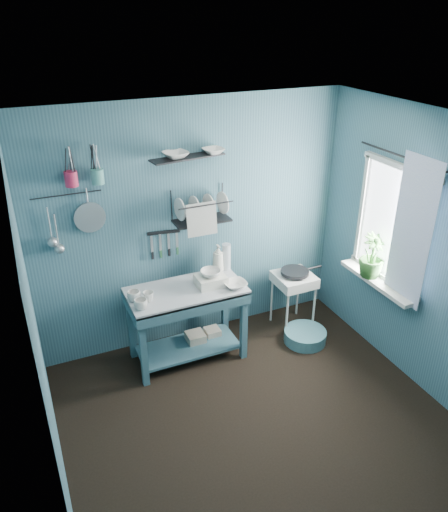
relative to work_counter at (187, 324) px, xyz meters
name	(u,v)px	position (x,y,z in m)	size (l,w,h in m)	color
floor	(258,422)	(0.24, -1.09, -0.40)	(3.20, 3.20, 0.00)	black
ceiling	(271,130)	(0.24, -1.09, 2.10)	(3.20, 3.20, 0.00)	silver
wall_back	(193,226)	(0.24, 0.41, 0.85)	(3.20, 3.20, 0.00)	#315766
wall_front	(403,440)	(0.24, -2.59, 0.85)	(3.20, 3.20, 0.00)	#315766
wall_left	(40,351)	(-1.36, -1.09, 0.85)	(3.00, 3.00, 0.00)	#315766
wall_right	(427,259)	(1.84, -1.09, 0.85)	(3.00, 3.00, 0.00)	#315766
work_counter	(187,324)	(0.00, 0.00, 0.00)	(1.12, 0.56, 0.79)	#2D525F
mug_left	(141,304)	(-0.48, -0.16, 0.45)	(0.12, 0.12, 0.10)	silver
mug_mid	(149,297)	(-0.38, -0.06, 0.44)	(0.10, 0.10, 0.09)	silver
mug_right	(134,296)	(-0.50, 0.00, 0.45)	(0.12, 0.12, 0.10)	silver
wash_tub	(211,280)	(0.25, -0.02, 0.45)	(0.28, 0.22, 0.10)	beige
tub_bowl	(211,273)	(0.25, -0.02, 0.53)	(0.20, 0.20, 0.06)	silver
soap_bottle	(218,259)	(0.42, 0.20, 0.55)	(0.12, 0.12, 0.30)	beige
water_bottle	(226,257)	(0.52, 0.22, 0.54)	(0.09, 0.09, 0.28)	#A9B3BD
counter_bowl	(235,285)	(0.45, -0.15, 0.42)	(0.22, 0.22, 0.05)	silver
hotplate_stand	(293,300)	(1.25, 0.07, -0.08)	(0.40, 0.40, 0.64)	beige
frying_pan	(295,272)	(1.25, 0.07, 0.28)	(0.30, 0.30, 0.04)	black
knife_strip	(164,232)	(-0.07, 0.38, 0.85)	(0.32, 0.02, 0.03)	black
dish_rack	(202,206)	(0.29, 0.28, 1.10)	(0.55, 0.24, 0.32)	black
upper_shelf	(188,157)	(0.17, 0.31, 1.58)	(0.70, 0.18, 0.01)	black
shelf_bowl_left	(175,147)	(0.06, 0.31, 1.69)	(0.22, 0.22, 0.06)	silver
shelf_bowl_right	(213,146)	(0.43, 0.31, 1.65)	(0.20, 0.20, 0.05)	silver
utensil_cup_magenta	(71,179)	(-0.87, 0.33, 1.51)	(0.11, 0.11, 0.13)	#B62145
utensil_cup_teal	(97,176)	(-0.65, 0.33, 1.50)	(0.11, 0.11, 0.13)	teal
colander	(90,217)	(-0.75, 0.36, 1.12)	(0.28, 0.28, 0.03)	#A8ACB1
ladle_outer	(49,223)	(-1.10, 0.37, 1.12)	(0.01, 0.01, 0.30)	#A8ACB1
ladle_inner	(56,230)	(-1.05, 0.37, 1.05)	(0.01, 0.01, 0.30)	#A8ACB1
hook_rail	(66,195)	(-0.92, 0.38, 1.36)	(0.01, 0.01, 0.60)	black
window_glass	(393,224)	(1.83, -0.64, 1.00)	(1.10, 1.10, 0.00)	white
windowsill	(377,282)	(1.74, -0.64, 0.41)	(0.16, 0.95, 0.04)	beige
curtain	(412,233)	(1.76, -0.94, 1.05)	(1.35, 1.35, 0.00)	white
curtain_rod	(400,156)	(1.78, -0.64, 1.65)	(0.02, 0.02, 1.05)	black
potted_plant	(372,256)	(1.72, -0.54, 0.65)	(0.25, 0.25, 0.44)	#2C5C24
storage_tin_large	(196,342)	(0.10, 0.05, -0.29)	(0.18, 0.18, 0.22)	gray
storage_tin_small	(212,337)	(0.30, 0.08, -0.30)	(0.15, 0.15, 0.20)	gray
floor_basin	(305,336)	(1.23, -0.26, -0.33)	(0.45, 0.45, 0.13)	teal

